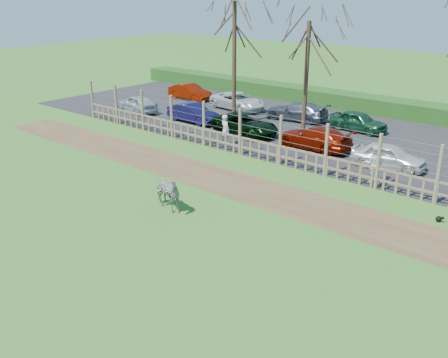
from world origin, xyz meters
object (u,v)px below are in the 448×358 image
Objects in this scene: car_0 at (137,104)px; car_7 at (190,92)px; visitor_b at (375,164)px; car_2 at (245,124)px; car_3 at (315,138)px; visitor_a at (225,130)px; car_1 at (193,113)px; car_8 at (238,101)px; zebra at (166,193)px; tree_left at (234,34)px; crow at (439,219)px; car_10 at (358,121)px; tree_mid at (308,51)px; car_4 at (388,156)px; car_9 at (297,111)px.

car_7 is (-0.15, 5.49, 0.00)m from car_0.
visitor_b is 9.64m from car_2.
visitor_a is at bearing -55.51° from car_3.
car_8 is (-0.03, 4.70, 0.00)m from car_1.
car_3 is at bearing 6.91° from zebra.
visitor_a is 4.88m from car_3.
tree_left is 1.82× the size of car_2.
car_2 is at bearing -34.10° from tree_left.
crow is 0.09× the size of car_0.
car_8 is (-8.99, 4.69, 0.00)m from car_3.
tree_left is 9.79m from car_7.
car_7 is at bearing 50.03° from zebra.
car_10 is (-7.98, 9.76, 0.52)m from crow.
car_2 is (1.87, -1.27, -4.98)m from tree_left.
tree_left is 1.15× the size of tree_mid.
tree_mid is at bearing -96.02° from visitor_a.
car_0 is at bearing 61.92° from zebra.
car_7 is (-14.02, 5.02, 0.00)m from car_3.
car_2 is at bearing -86.62° from car_3.
tree_left reaches higher than zebra.
car_4 is (13.28, -0.48, 0.00)m from car_1.
visitor_a is 8.60m from car_10.
car_1 is at bearing -172.13° from car_8.
car_7 is (-22.21, 9.96, 0.52)m from crow.
car_2 is 1.04× the size of car_3.
zebra is 0.39× the size of car_2.
car_8 is at bearing -96.52° from car_9.
car_0 is 13.88m from car_3.
visitor_b reaches higher than car_0.
tree_mid is 8.54m from car_8.
visitor_b is 18.61m from car_0.
tree_mid is 13.03m from car_7.
visitor_b is 0.49× the size of car_10.
visitor_a is 0.40× the size of car_2.
car_1 is at bearing 163.96° from crow.
car_4 is (-3.88, 4.46, 0.52)m from crow.
visitor_a is at bearing -8.99° from visitor_b.
car_3 is 10.14m from car_8.
crow is (10.22, -7.10, -4.74)m from tree_mid.
car_2 reaches higher than crow.
car_9 is at bearing -72.74° from visitor_a.
visitor_a reaches higher than car_10.
visitor_a is at bearing -57.35° from tree_left.
tree_mid reaches higher than crow.
zebra is 11.26m from car_4.
car_3 is at bearing 76.68° from car_4.
car_8 is at bearing 49.27° from car_2.
car_8 reaches higher than crow.
car_2 is (4.31, -0.10, 0.00)m from car_1.
car_8 is at bearing 144.51° from car_0.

